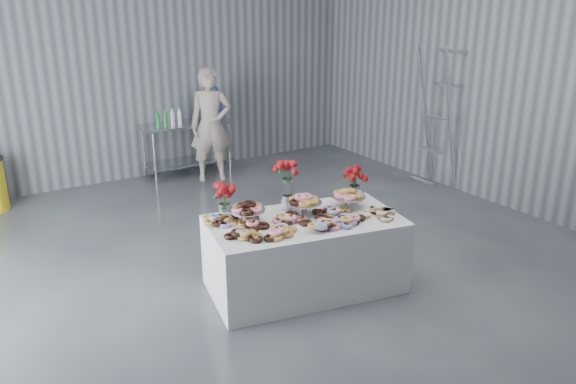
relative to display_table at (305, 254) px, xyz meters
name	(u,v)px	position (x,y,z in m)	size (l,w,h in m)	color
ground	(279,290)	(-0.26, 0.08, -0.38)	(9.00, 9.00, 0.00)	#36383D
room_walls	(245,21)	(-0.54, 0.15, 2.26)	(8.04, 9.04, 4.02)	gray
display_table	(305,254)	(0.00, 0.00, 0.00)	(1.90, 1.00, 0.75)	white
prep_table	(187,139)	(0.50, 4.18, 0.24)	(1.50, 0.60, 0.90)	silver
donut_mounds	(308,217)	(0.00, -0.05, 0.42)	(1.80, 0.80, 0.09)	gold
cake_stand_left	(247,209)	(-0.51, 0.26, 0.52)	(0.36, 0.36, 0.17)	silver
cake_stand_mid	(304,201)	(0.08, 0.14, 0.52)	(0.36, 0.36, 0.17)	silver
cake_stand_right	(348,195)	(0.57, 0.04, 0.52)	(0.36, 0.36, 0.17)	silver
danish_pile	(379,210)	(0.71, -0.30, 0.43)	(0.48, 0.48, 0.11)	silver
bouquet_left	(224,193)	(-0.69, 0.39, 0.67)	(0.26, 0.26, 0.42)	white
bouquet_right	(355,175)	(0.75, 0.16, 0.67)	(0.26, 0.26, 0.42)	white
bouquet_center	(288,174)	(0.02, 0.35, 0.75)	(0.26, 0.26, 0.57)	silver
water_jug	(213,104)	(1.00, 4.18, 0.77)	(0.28, 0.28, 0.55)	#3F6AD6
drink_bottles	(169,118)	(0.18, 4.08, 0.66)	(0.54, 0.08, 0.27)	#268C33
person	(211,125)	(0.76, 3.78, 0.52)	(0.66, 0.43, 1.80)	#CC8C93
stepladder	(438,118)	(3.49, 1.58, 0.73)	(0.24, 0.54, 2.20)	silver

